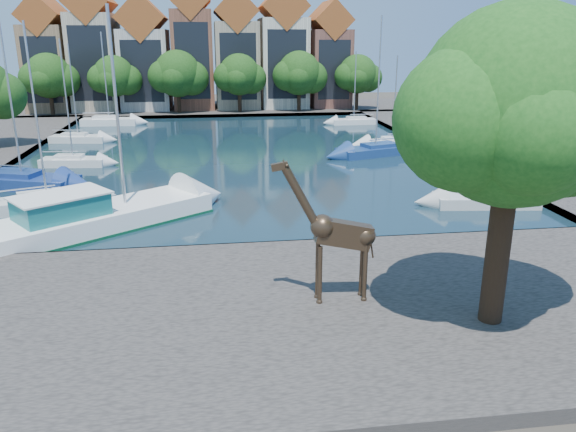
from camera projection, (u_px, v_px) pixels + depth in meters
The scene contains 30 objects.
ground at pixel (256, 251), 27.43m from camera, with size 160.00×160.00×0.00m, color #38332B.
water_basin at pixel (234, 154), 50.07m from camera, with size 38.00×50.00×0.08m, color black.
near_quay at pixel (272, 313), 20.74m from camera, with size 50.00×14.00×0.50m, color #4C4742.
far_quay at pixel (224, 109), 80.21m from camera, with size 60.00×16.00×0.50m, color #4C4742.
right_quay at pixel (498, 145), 53.24m from camera, with size 14.00×52.00×0.50m, color #4C4742.
plane_tree at pixel (518, 114), 17.58m from camera, with size 8.32×6.40×10.62m.
townhouse_west_end at pixel (50, 58), 75.05m from camera, with size 5.44×9.18×14.93m.
townhouse_west_mid at pixel (95, 51), 75.56m from camera, with size 5.94×9.18×16.79m.
townhouse_west_inner at pixel (145, 58), 76.68m from camera, with size 6.43×9.18×15.15m.
townhouse_center at pixel (193, 50), 77.21m from camera, with size 5.44×9.18×16.93m.
townhouse_east_inner at pixel (237, 54), 78.18m from camera, with size 5.94×9.18×15.79m.
townhouse_east_mid at pixel (283, 51), 78.91m from camera, with size 6.43×9.18×16.65m.
townhouse_east_end at pixel (328, 58), 80.05m from camera, with size 5.44×9.18×14.43m.
far_tree_far_west at pixel (49, 77), 70.67m from camera, with size 7.28×5.60×7.68m.
far_tree_west at pixel (115, 78), 71.74m from camera, with size 6.76×5.20×7.36m.
far_tree_mid_west at pixel (178, 75), 72.71m from camera, with size 7.80×6.00×8.00m.
far_tree_mid_east at pixel (240, 76), 73.80m from camera, with size 7.02×5.40×7.52m.
far_tree_east at pixel (300, 75), 74.80m from camera, with size 7.54×5.80×7.84m.
far_tree_far_east at pixel (358, 75), 75.89m from camera, with size 6.76×5.20×7.36m.
giraffe_statue at pixel (336, 233), 20.49m from camera, with size 3.76×0.65×5.38m.
motorsailer at pixel (95, 214), 30.05m from camera, with size 11.82×10.01×11.52m.
sailboat_left_a at pixel (47, 198), 34.05m from camera, with size 6.06×3.94×10.80m.
sailboat_left_b at pixel (22, 179), 38.64m from camera, with size 8.03×5.04×12.70m.
sailboat_left_c at pixel (73, 160), 45.15m from camera, with size 5.21×2.31×9.83m.
sailboat_left_d at pixel (78, 137), 55.42m from camera, with size 5.55×2.59×9.36m.
sailboat_left_e at pixel (109, 120), 66.19m from camera, with size 6.41×2.48×10.51m.
sailboat_right_a at pixel (486, 198), 34.43m from camera, with size 6.36×2.90×9.35m.
sailboat_right_b at pixel (376, 149), 49.30m from camera, with size 7.37×4.51×11.64m.
sailboat_right_c at pixel (393, 142), 52.90m from camera, with size 6.24×2.65×8.36m.
sailboat_right_d at pixel (354, 120), 66.96m from camera, with size 5.25×1.91×8.41m.
Camera 1 is at (-1.95, -25.58, 9.98)m, focal length 35.00 mm.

